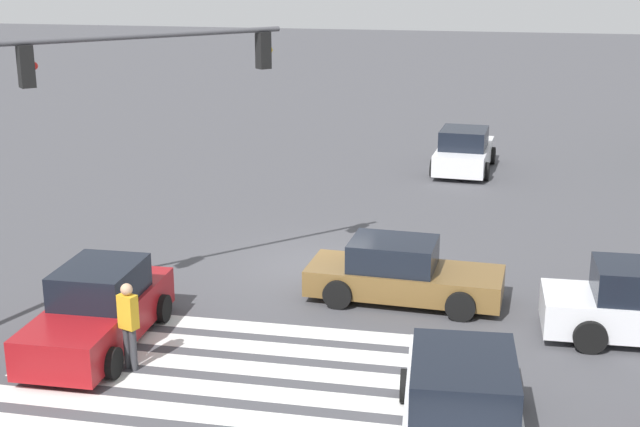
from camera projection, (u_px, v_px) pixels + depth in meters
ground_plane at (320, 267)px, 22.94m from camera, size 144.17×144.17×0.00m
crosswalk_markings at (252, 380)px, 16.87m from camera, size 9.39×5.35×0.01m
traffic_signal_mast at (38, 114)px, 17.99m from camera, size 6.04×6.04×6.34m
car_0 at (464, 151)px, 32.77m from camera, size 2.29×4.36×1.62m
car_1 at (401, 273)px, 20.58m from camera, size 4.56×2.14×1.44m
car_2 at (99, 310)px, 18.24m from camera, size 1.99×4.44×1.67m
car_4 at (462, 408)px, 14.34m from camera, size 2.33×4.82×1.64m
pedestrian at (129, 321)px, 17.05m from camera, size 0.41×0.33×1.77m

